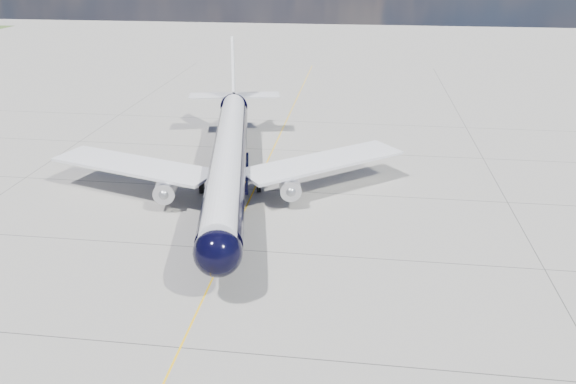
% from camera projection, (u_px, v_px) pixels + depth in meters
% --- Properties ---
extents(ground, '(320.00, 320.00, 0.00)m').
position_uv_depth(ground, '(261.00, 175.00, 73.38)').
color(ground, '#99968E').
rests_on(ground, ground).
extents(taxiway_centerline, '(0.16, 160.00, 0.01)m').
position_uv_depth(taxiway_centerline, '(254.00, 189.00, 68.83)').
color(taxiway_centerline, yellow).
rests_on(taxiway_centerline, ground).
extents(main_airliner, '(42.71, 52.58, 15.27)m').
position_uv_depth(main_airliner, '(229.00, 154.00, 66.50)').
color(main_airliner, black).
rests_on(main_airliner, ground).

